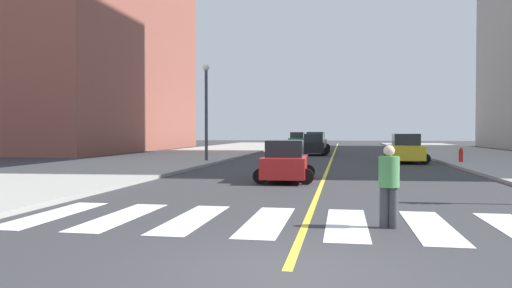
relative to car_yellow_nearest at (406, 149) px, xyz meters
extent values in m
plane|color=#333335|center=(-4.99, -26.88, -0.91)|extent=(220.00, 220.00, 0.00)
cube|color=#9E9B93|center=(-17.19, -6.88, -0.83)|extent=(10.00, 120.00, 0.15)
cube|color=silver|center=(-11.29, -22.88, -0.90)|extent=(0.90, 4.00, 0.01)
cube|color=silver|center=(-9.49, -22.88, -0.90)|extent=(0.90, 4.00, 0.01)
cube|color=silver|center=(-7.69, -22.88, -0.90)|extent=(0.90, 4.00, 0.01)
cube|color=silver|center=(-5.89, -22.88, -0.90)|extent=(0.90, 4.00, 0.01)
cube|color=silver|center=(-4.09, -22.88, -0.90)|extent=(0.90, 4.00, 0.01)
cube|color=silver|center=(-2.29, -22.88, -0.90)|extent=(0.90, 4.00, 0.01)
cube|color=yellow|center=(-4.99, 13.12, -0.90)|extent=(0.16, 80.00, 0.01)
cube|color=brown|center=(-32.73, 17.57, 10.55)|extent=(16.00, 32.00, 22.92)
cube|color=gold|center=(0.00, -0.06, -0.20)|extent=(2.02, 4.36, 0.93)
cube|color=#1E2328|center=(0.00, 0.19, 0.64)|extent=(1.68, 2.19, 0.78)
cylinder|color=black|center=(-1.02, -1.39, -0.56)|extent=(0.71, 0.24, 0.70)
cylinder|color=black|center=(0.98, -1.42, -0.56)|extent=(0.71, 0.24, 0.70)
cylinder|color=black|center=(-0.98, 1.29, -0.56)|extent=(0.71, 0.24, 0.70)
cylinder|color=black|center=(1.02, 1.26, -0.56)|extent=(0.71, 0.24, 0.70)
cube|color=slate|center=(-7.02, 19.55, -0.16)|extent=(2.27, 4.67, 0.98)
cube|color=#1E2328|center=(-7.03, 19.27, 0.73)|extent=(1.84, 2.36, 0.83)
cylinder|color=black|center=(-5.90, 20.92, -0.54)|extent=(0.75, 0.27, 0.74)
cylinder|color=black|center=(-8.01, 21.01, -0.54)|extent=(0.75, 0.27, 0.74)
cylinder|color=black|center=(-6.02, 18.08, -0.54)|extent=(0.75, 0.27, 0.74)
cylinder|color=black|center=(-8.13, 18.17, -0.54)|extent=(0.75, 0.27, 0.74)
cube|color=red|center=(-6.53, -13.60, -0.27)|extent=(1.88, 3.91, 0.83)
cube|color=#1E2328|center=(-6.52, -13.83, 0.47)|extent=(1.53, 1.98, 0.70)
cylinder|color=black|center=(-5.68, -12.37, -0.59)|extent=(0.63, 0.22, 0.62)
cylinder|color=black|center=(-7.46, -12.43, -0.59)|extent=(0.63, 0.22, 0.62)
cylinder|color=black|center=(-5.60, -14.76, -0.59)|extent=(0.63, 0.22, 0.62)
cylinder|color=black|center=(-7.38, -14.82, -0.59)|extent=(0.63, 0.22, 0.62)
cube|color=black|center=(-6.64, 9.87, -0.21)|extent=(1.99, 4.26, 0.91)
cube|color=#1E2328|center=(-6.65, 9.61, 0.60)|extent=(1.65, 2.14, 0.77)
cylinder|color=black|center=(-5.64, 11.16, -0.56)|extent=(0.69, 0.23, 0.68)
cylinder|color=black|center=(-7.59, 11.19, -0.56)|extent=(0.69, 0.23, 0.68)
cylinder|color=black|center=(-5.69, 8.54, -0.56)|extent=(0.69, 0.23, 0.68)
cylinder|color=black|center=(-7.64, 8.57, -0.56)|extent=(0.69, 0.23, 0.68)
cube|color=#236B42|center=(-10.12, 32.15, -0.17)|extent=(2.13, 4.56, 0.97)
cube|color=#1E2328|center=(-10.13, 31.89, 0.71)|extent=(1.77, 2.29, 0.82)
cylinder|color=black|center=(-9.05, 33.53, -0.54)|extent=(0.74, 0.25, 0.73)
cylinder|color=black|center=(-11.14, 33.58, -0.54)|extent=(0.74, 0.25, 0.73)
cylinder|color=black|center=(-9.10, 30.73, -0.54)|extent=(0.74, 0.25, 0.73)
cylinder|color=black|center=(-11.19, 30.77, -0.54)|extent=(0.74, 0.25, 0.73)
cylinder|color=#38383D|center=(-3.29, -23.18, -0.46)|extent=(0.20, 0.20, 0.88)
cylinder|color=#38383D|center=(-3.11, -23.20, -0.46)|extent=(0.20, 0.20, 0.88)
cylinder|color=#47844C|center=(-3.20, -23.19, 0.31)|extent=(0.44, 0.44, 0.66)
sphere|color=beige|center=(-3.20, -23.19, 0.76)|extent=(0.24, 0.24, 0.24)
cylinder|color=red|center=(3.27, -0.83, -0.41)|extent=(0.26, 0.26, 0.70)
sphere|color=red|center=(3.27, -0.83, 0.02)|extent=(0.22, 0.22, 0.22)
cylinder|color=#38383D|center=(-13.20, -2.09, 2.28)|extent=(0.20, 0.20, 6.07)
sphere|color=silver|center=(-13.20, -2.09, 5.47)|extent=(0.44, 0.44, 0.44)
camera|label=1|loc=(-4.19, -34.08, 1.17)|focal=34.61mm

